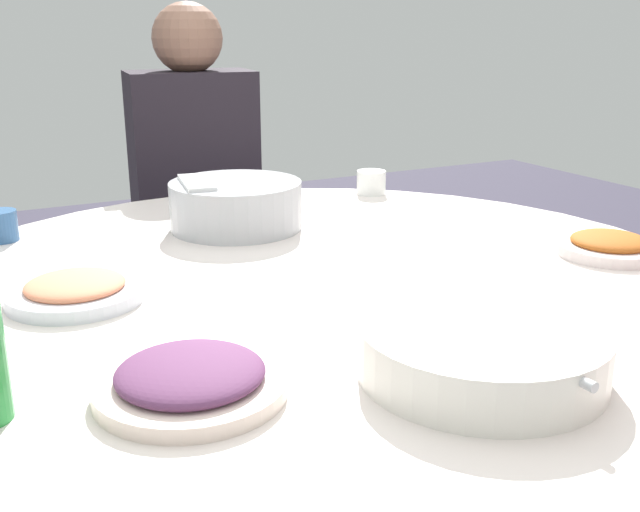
% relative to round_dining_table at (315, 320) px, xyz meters
% --- Properties ---
extents(round_dining_table, '(1.40, 1.40, 0.76)m').
position_rel_round_dining_table_xyz_m(round_dining_table, '(0.00, 0.00, 0.00)').
color(round_dining_table, '#99999E').
rests_on(round_dining_table, ground).
extents(rice_bowl, '(0.27, 0.27, 0.11)m').
position_rel_round_dining_table_xyz_m(rice_bowl, '(-0.35, -0.00, 0.13)').
color(rice_bowl, '#B2B5BA').
rests_on(rice_bowl, round_dining_table).
extents(soup_bowl, '(0.33, 0.30, 0.06)m').
position_rel_round_dining_table_xyz_m(soup_bowl, '(0.41, 0.02, 0.11)').
color(soup_bowl, white).
rests_on(soup_bowl, round_dining_table).
extents(dish_stirfry, '(0.19, 0.19, 0.04)m').
position_rel_round_dining_table_xyz_m(dish_stirfry, '(0.13, 0.54, 0.09)').
color(dish_stirfry, silver).
rests_on(dish_stirfry, round_dining_table).
extents(dish_eggplant, '(0.22, 0.22, 0.04)m').
position_rel_round_dining_table_xyz_m(dish_eggplant, '(0.30, -0.31, 0.10)').
color(dish_eggplant, silver).
rests_on(dish_eggplant, round_dining_table).
extents(dish_shrimp, '(0.21, 0.21, 0.04)m').
position_rel_round_dining_table_xyz_m(dish_shrimp, '(-0.07, -0.37, 0.09)').
color(dish_shrimp, silver).
rests_on(dish_shrimp, round_dining_table).
extents(tea_cup_near, '(0.07, 0.07, 0.06)m').
position_rel_round_dining_table_xyz_m(tea_cup_near, '(-0.50, 0.41, 0.11)').
color(tea_cup_near, white).
rests_on(tea_cup_near, round_dining_table).
extents(tea_cup_far, '(0.06, 0.06, 0.06)m').
position_rel_round_dining_table_xyz_m(tea_cup_far, '(-0.47, -0.44, 0.11)').
color(tea_cup_far, '#2F588A').
rests_on(tea_cup_far, round_dining_table).
extents(stool_for_diner_right, '(0.35, 0.35, 0.46)m').
position_rel_round_dining_table_xyz_m(stool_for_diner_right, '(-0.97, 0.11, -0.45)').
color(stool_for_diner_right, brown).
rests_on(stool_for_diner_right, ground).
extents(diner_right, '(0.37, 0.36, 0.76)m').
position_rel_round_dining_table_xyz_m(diner_right, '(-0.97, 0.11, 0.09)').
color(diner_right, '#2D333D').
rests_on(diner_right, stool_for_diner_right).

